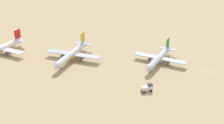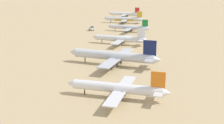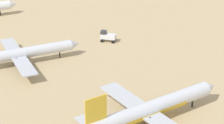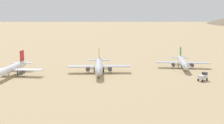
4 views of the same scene
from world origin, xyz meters
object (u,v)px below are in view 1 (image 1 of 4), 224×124
object	(u,v)px
parked_jet_0	(1,48)
service_truck	(147,87)
parked_jet_1	(72,54)
parked_jet_2	(159,58)

from	to	relation	value
parked_jet_0	service_truck	xyz separation A→B (m)	(15.21, 94.09, -1.76)
parked_jet_0	service_truck	world-z (taller)	parked_jet_0
parked_jet_0	parked_jet_1	bearing A→B (deg)	97.55
parked_jet_1	parked_jet_2	bearing A→B (deg)	103.40
parked_jet_1	service_truck	bearing A→B (deg)	66.85
parked_jet_1	parked_jet_0	bearing A→B (deg)	-82.45
parked_jet_0	service_truck	size ratio (longest dim) A/B	7.09
parked_jet_2	service_truck	distance (m)	32.82
parked_jet_1	service_truck	distance (m)	53.79
service_truck	parked_jet_2	bearing A→B (deg)	-179.07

